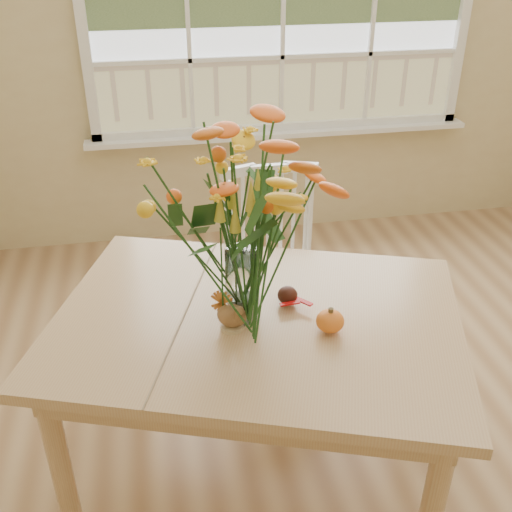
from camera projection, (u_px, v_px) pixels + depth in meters
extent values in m
cube|color=#976F49|center=(405.00, 494.00, 2.24)|extent=(4.00, 4.50, 0.01)
cube|color=tan|center=(282.00, 20.00, 3.49)|extent=(4.00, 0.02, 2.70)
cube|color=white|center=(282.00, 134.00, 3.76)|extent=(2.42, 0.12, 0.03)
cube|color=tan|center=(257.00, 321.00, 2.01)|extent=(1.58, 1.35, 0.04)
cube|color=tan|center=(257.00, 338.00, 2.04)|extent=(1.43, 1.20, 0.10)
cylinder|color=tan|center=(61.00, 466.00, 1.93)|extent=(0.07, 0.07, 0.68)
cylinder|color=tan|center=(138.00, 324.00, 2.60)|extent=(0.07, 0.07, 0.68)
cylinder|color=tan|center=(412.00, 350.00, 2.45)|extent=(0.07, 0.07, 0.68)
cube|color=white|center=(275.00, 284.00, 2.70)|extent=(0.43, 0.41, 0.05)
cube|color=white|center=(268.00, 220.00, 2.72)|extent=(0.43, 0.04, 0.49)
cylinder|color=white|center=(246.00, 350.00, 2.65)|extent=(0.04, 0.04, 0.42)
cylinder|color=white|center=(235.00, 310.00, 2.92)|extent=(0.04, 0.04, 0.42)
cylinder|color=white|center=(318.00, 341.00, 2.71)|extent=(0.04, 0.04, 0.42)
cylinder|color=white|center=(300.00, 303.00, 2.97)|extent=(0.04, 0.04, 0.42)
cylinder|color=white|center=(242.00, 285.00, 1.93)|extent=(0.11, 0.11, 0.25)
ellipsoid|color=orange|center=(330.00, 322.00, 1.91)|extent=(0.09, 0.09, 0.07)
cylinder|color=#CCB78C|center=(232.00, 326.00, 1.94)|extent=(0.08, 0.08, 0.01)
ellipsoid|color=brown|center=(232.00, 315.00, 1.92)|extent=(0.12, 0.11, 0.08)
ellipsoid|color=#38160F|center=(287.00, 296.00, 2.05)|extent=(0.07, 0.07, 0.06)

